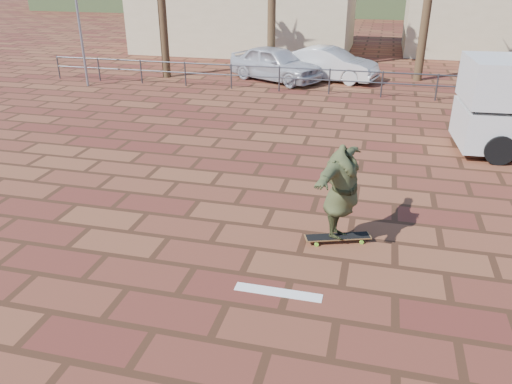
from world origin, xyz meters
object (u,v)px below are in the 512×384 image
car_silver (275,63)px  car_white (329,64)px  longboard (338,237)px  skateboarder (341,192)px

car_silver → car_white: 2.35m
longboard → skateboarder: size_ratio=0.56×
car_silver → car_white: size_ratio=1.02×
car_white → skateboarder: bearing=-158.2°
longboard → car_white: car_white is taller
car_silver → skateboarder: bearing=-136.2°
skateboarder → car_white: size_ratio=0.52×
longboard → car_silver: bearing=87.2°
longboard → skateboarder: skateboarder is taller
car_silver → car_white: (2.25, 0.67, -0.04)m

